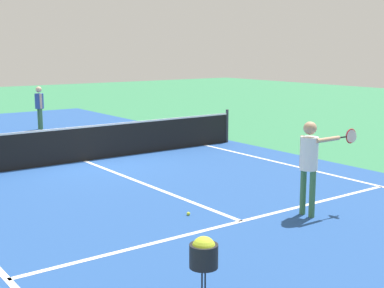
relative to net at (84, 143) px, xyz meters
name	(u,v)px	position (x,y,z in m)	size (l,w,h in m)	color
ground_plane	(85,161)	(0.00, 0.00, -0.49)	(60.00, 60.00, 0.00)	#337F51
court_surface_inbounds	(85,161)	(0.00, 0.00, -0.49)	(10.62, 24.40, 0.00)	#234C93
line_sideline_right	(363,182)	(4.11, -5.95, -0.49)	(0.10, 11.89, 0.01)	white
line_service_near	(241,221)	(0.00, -6.40, -0.49)	(8.22, 0.10, 0.01)	white
line_center_service	(147,185)	(0.00, -3.20, -0.49)	(0.10, 6.40, 0.01)	white
net	(84,143)	(0.00, 0.00, 0.00)	(10.13, 0.09, 1.07)	#33383D
player_near	(310,157)	(1.22, -6.86, 0.60)	(1.23, 0.51, 1.74)	#3F7247
player_far	(39,103)	(1.12, 6.23, 0.50)	(0.32, 0.42, 1.62)	#3F7247
ball_hopper	(204,253)	(-2.48, -8.54, 0.18)	(0.34, 0.34, 0.87)	black
tennis_ball_mid_court	(188,214)	(-0.55, -5.57, -0.46)	(0.07, 0.07, 0.07)	#CCE033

